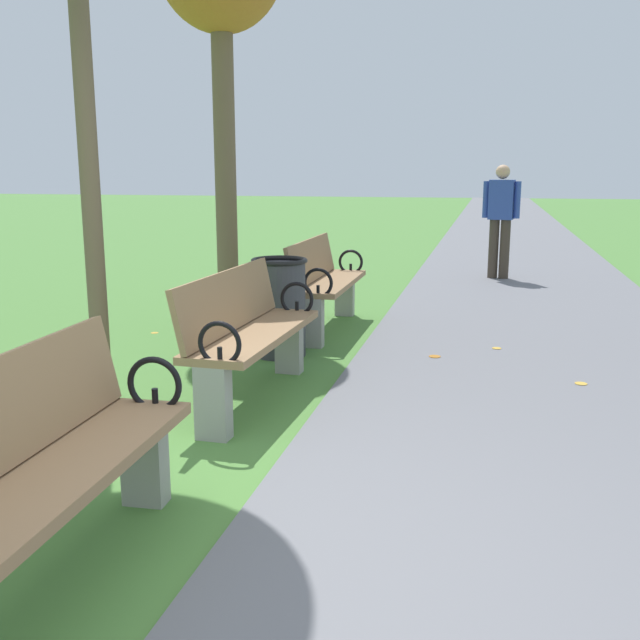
{
  "coord_description": "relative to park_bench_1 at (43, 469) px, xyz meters",
  "views": [
    {
      "loc": [
        1.07,
        -2.32,
        1.57
      ],
      "look_at": [
        -0.05,
        2.43,
        0.55
      ],
      "focal_mm": 40.44,
      "sensor_mm": 36.0,
      "label": 1
    }
  ],
  "objects": [
    {
      "name": "park_bench_3",
      "position": [
        -0.0,
        4.69,
        0.0
      ],
      "size": [
        0.47,
        1.6,
        0.9
      ],
      "color": "#93704C",
      "rests_on": "ground"
    },
    {
      "name": "pedestrian_walking",
      "position": [
        1.71,
        8.54,
        0.44
      ],
      "size": [
        0.52,
        0.27,
        1.62
      ],
      "color": "#3D3328",
      "rests_on": "paved_walkway"
    },
    {
      "name": "trash_bin",
      "position": [
        -0.15,
        3.6,
        -0.06
      ],
      "size": [
        0.48,
        0.48,
        0.84
      ],
      "color": "#38383D",
      "rests_on": "ground"
    },
    {
      "name": "scattered_leaves",
      "position": [
        0.76,
        1.93,
        -0.47
      ],
      "size": [
        5.36,
        9.35,
        0.02
      ],
      "color": "#BC842D",
      "rests_on": "ground"
    },
    {
      "name": "paved_walkway",
      "position": [
        2.03,
        18.12,
        -0.48
      ],
      "size": [
        3.06,
        44.0,
        0.02
      ],
      "primitive_type": "cube",
      "color": "slate",
      "rests_on": "ground"
    },
    {
      "name": "park_bench_1",
      "position": [
        0.0,
        0.0,
        0.0
      ],
      "size": [
        0.53,
        1.62,
        0.9
      ],
      "color": "#93704C",
      "rests_on": "ground"
    },
    {
      "name": "ground_plane",
      "position": [
        0.5,
        0.12,
        -0.49
      ],
      "size": [
        80.0,
        80.0,
        0.0
      ],
      "primitive_type": "plane",
      "color": "#4C7F38"
    },
    {
      "name": "park_bench_2",
      "position": [
        -0.0,
        2.35,
        0.0
      ],
      "size": [
        0.52,
        1.61,
        0.9
      ],
      "color": "#93704C",
      "rests_on": "ground"
    }
  ]
}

